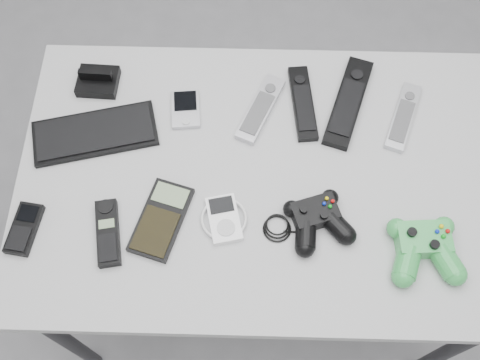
{
  "coord_description": "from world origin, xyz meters",
  "views": [
    {
      "loc": [
        -0.09,
        -0.62,
        1.84
      ],
      "look_at": [
        -0.1,
        -0.08,
        0.75
      ],
      "focal_mm": 42.0,
      "sensor_mm": 36.0,
      "label": 1
    }
  ],
  "objects_px": {
    "mobile_phone": "(24,229)",
    "controller_black": "(317,218)",
    "remote_black_a": "(303,103)",
    "controller_green": "(425,246)",
    "desk": "(262,187)",
    "pda": "(186,109)",
    "remote_silver_a": "(261,108)",
    "remote_black_b": "(348,102)",
    "remote_silver_b": "(403,117)",
    "calculator": "(161,219)",
    "mp3_player": "(224,219)",
    "cordless_handset": "(108,233)",
    "pda_keyboard": "(95,133)"
  },
  "relations": [
    {
      "from": "remote_silver_a",
      "to": "remote_black_b",
      "type": "xyz_separation_m",
      "value": [
        0.21,
        0.02,
        0.0
      ]
    },
    {
      "from": "controller_black",
      "to": "remote_black_a",
      "type": "bearing_deg",
      "value": 75.55
    },
    {
      "from": "remote_silver_a",
      "to": "mp3_player",
      "type": "relative_size",
      "value": 1.79
    },
    {
      "from": "calculator",
      "to": "controller_black",
      "type": "bearing_deg",
      "value": 17.53
    },
    {
      "from": "remote_silver_b",
      "to": "calculator",
      "type": "height_order",
      "value": "remote_silver_b"
    },
    {
      "from": "pda",
      "to": "remote_silver_a",
      "type": "height_order",
      "value": "remote_silver_a"
    },
    {
      "from": "pda_keyboard",
      "to": "mobile_phone",
      "type": "height_order",
      "value": "mobile_phone"
    },
    {
      "from": "remote_black_a",
      "to": "cordless_handset",
      "type": "height_order",
      "value": "cordless_handset"
    },
    {
      "from": "desk",
      "to": "remote_black_b",
      "type": "relative_size",
      "value": 4.35
    },
    {
      "from": "remote_silver_a",
      "to": "calculator",
      "type": "distance_m",
      "value": 0.35
    },
    {
      "from": "remote_silver_a",
      "to": "cordless_handset",
      "type": "bearing_deg",
      "value": -111.56
    },
    {
      "from": "calculator",
      "to": "controller_black",
      "type": "distance_m",
      "value": 0.33
    },
    {
      "from": "remote_black_b",
      "to": "remote_silver_b",
      "type": "bearing_deg",
      "value": 1.9
    },
    {
      "from": "remote_black_b",
      "to": "remote_silver_b",
      "type": "height_order",
      "value": "remote_black_b"
    },
    {
      "from": "mobile_phone",
      "to": "remote_silver_a",
      "type": "bearing_deg",
      "value": 40.53
    },
    {
      "from": "controller_green",
      "to": "desk",
      "type": "bearing_deg",
      "value": 149.22
    },
    {
      "from": "remote_silver_a",
      "to": "calculator",
      "type": "bearing_deg",
      "value": -102.94
    },
    {
      "from": "pda",
      "to": "remote_silver_b",
      "type": "xyz_separation_m",
      "value": [
        0.51,
        -0.01,
        0.0
      ]
    },
    {
      "from": "remote_black_a",
      "to": "cordless_handset",
      "type": "xyz_separation_m",
      "value": [
        -0.42,
        -0.34,
        0.0
      ]
    },
    {
      "from": "desk",
      "to": "pda",
      "type": "distance_m",
      "value": 0.26
    },
    {
      "from": "pda_keyboard",
      "to": "cordless_handset",
      "type": "height_order",
      "value": "cordless_handset"
    },
    {
      "from": "controller_black",
      "to": "remote_silver_a",
      "type": "bearing_deg",
      "value": 94.76
    },
    {
      "from": "pda_keyboard",
      "to": "mp3_player",
      "type": "xyz_separation_m",
      "value": [
        0.3,
        -0.2,
        0.0
      ]
    },
    {
      "from": "pda",
      "to": "remote_black_a",
      "type": "xyz_separation_m",
      "value": [
        0.27,
        0.02,
        0.0
      ]
    },
    {
      "from": "pda_keyboard",
      "to": "remote_silver_a",
      "type": "bearing_deg",
      "value": -2.76
    },
    {
      "from": "remote_black_b",
      "to": "remote_black_a",
      "type": "bearing_deg",
      "value": -159.84
    },
    {
      "from": "remote_black_a",
      "to": "remote_black_b",
      "type": "relative_size",
      "value": 0.81
    },
    {
      "from": "remote_silver_a",
      "to": "controller_green",
      "type": "relative_size",
      "value": 1.17
    },
    {
      "from": "cordless_handset",
      "to": "calculator",
      "type": "distance_m",
      "value": 0.11
    },
    {
      "from": "pda",
      "to": "controller_green",
      "type": "bearing_deg",
      "value": -38.54
    },
    {
      "from": "desk",
      "to": "remote_silver_b",
      "type": "relative_size",
      "value": 5.84
    },
    {
      "from": "desk",
      "to": "cordless_handset",
      "type": "distance_m",
      "value": 0.37
    },
    {
      "from": "remote_silver_a",
      "to": "mobile_phone",
      "type": "xyz_separation_m",
      "value": [
        -0.49,
        -0.31,
        -0.0
      ]
    },
    {
      "from": "mobile_phone",
      "to": "cordless_handset",
      "type": "bearing_deg",
      "value": 6.51
    },
    {
      "from": "mobile_phone",
      "to": "controller_black",
      "type": "xyz_separation_m",
      "value": [
        0.62,
        0.03,
        0.01
      ]
    },
    {
      "from": "remote_black_b",
      "to": "controller_green",
      "type": "distance_m",
      "value": 0.38
    },
    {
      "from": "calculator",
      "to": "mobile_phone",
      "type": "bearing_deg",
      "value": -157.56
    },
    {
      "from": "desk",
      "to": "pda",
      "type": "bearing_deg",
      "value": 138.38
    },
    {
      "from": "remote_silver_b",
      "to": "mp3_player",
      "type": "distance_m",
      "value": 0.49
    },
    {
      "from": "cordless_handset",
      "to": "remote_black_a",
      "type": "bearing_deg",
      "value": 28.56
    },
    {
      "from": "calculator",
      "to": "controller_black",
      "type": "height_order",
      "value": "controller_black"
    },
    {
      "from": "controller_green",
      "to": "cordless_handset",
      "type": "bearing_deg",
      "value": 174.7
    },
    {
      "from": "remote_black_a",
      "to": "remote_silver_b",
      "type": "distance_m",
      "value": 0.23
    },
    {
      "from": "controller_green",
      "to": "controller_black",
      "type": "bearing_deg",
      "value": 161.48
    },
    {
      "from": "remote_black_b",
      "to": "calculator",
      "type": "relative_size",
      "value": 1.44
    },
    {
      "from": "remote_black_a",
      "to": "controller_green",
      "type": "distance_m",
      "value": 0.43
    },
    {
      "from": "remote_black_a",
      "to": "remote_silver_a",
      "type": "bearing_deg",
      "value": -175.41
    },
    {
      "from": "calculator",
      "to": "pda",
      "type": "bearing_deg",
      "value": 99.99
    },
    {
      "from": "pda_keyboard",
      "to": "controller_green",
      "type": "xyz_separation_m",
      "value": [
        0.72,
        -0.26,
        0.02
      ]
    },
    {
      "from": "remote_silver_b",
      "to": "desk",
      "type": "bearing_deg",
      "value": -134.47
    }
  ]
}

